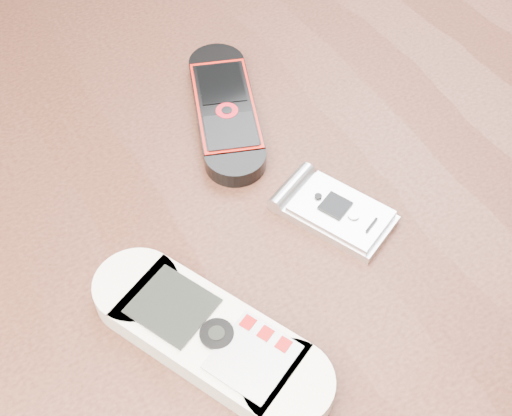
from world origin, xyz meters
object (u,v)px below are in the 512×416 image
object	(u,v)px
table	(251,292)
motorola_razr	(337,212)
nokia_black_red	(226,110)
nokia_white	(209,336)

from	to	relation	value
table	motorola_razr	world-z (taller)	motorola_razr
nokia_black_red	nokia_white	bearing A→B (deg)	-100.90
table	nokia_white	world-z (taller)	nokia_white
nokia_white	motorola_razr	bearing A→B (deg)	-6.47
table	nokia_black_red	xyz separation A→B (m)	(0.04, 0.11, 0.11)
table	nokia_black_red	world-z (taller)	nokia_black_red
nokia_white	nokia_black_red	xyz separation A→B (m)	(0.11, 0.18, -0.00)
table	nokia_black_red	bearing A→B (deg)	70.80
nokia_white	motorola_razr	xyz separation A→B (m)	(0.13, 0.04, -0.00)
nokia_black_red	motorola_razr	bearing A→B (deg)	-61.01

